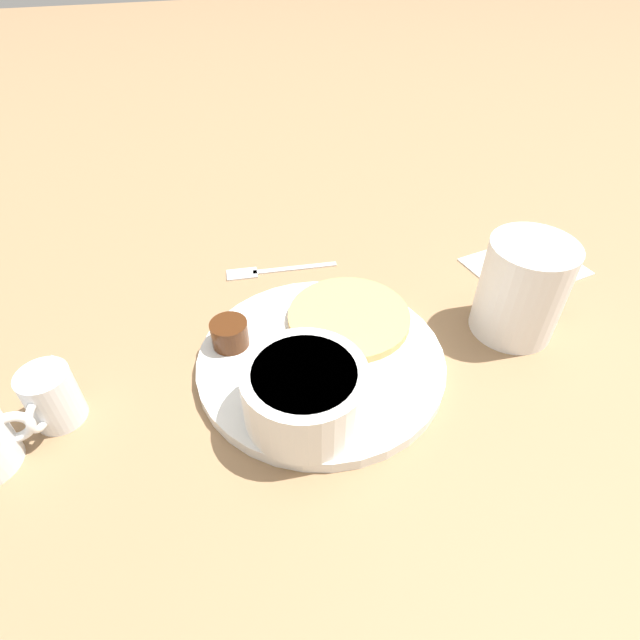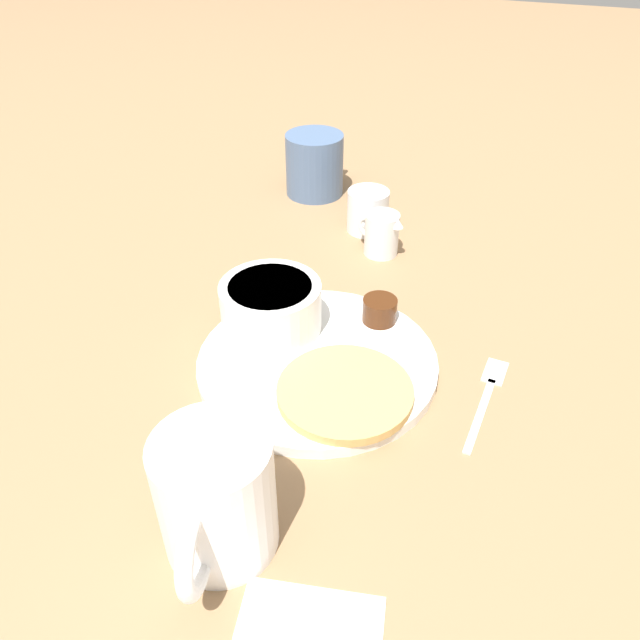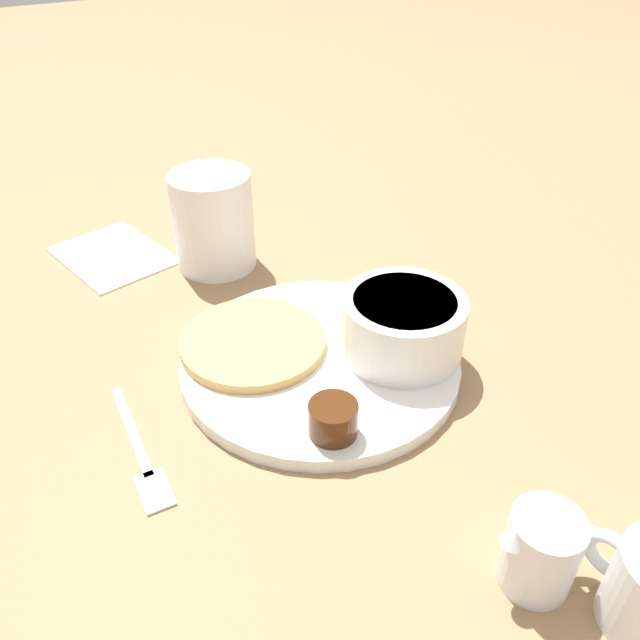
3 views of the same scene
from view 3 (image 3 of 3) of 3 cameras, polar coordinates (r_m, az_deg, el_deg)
name	(u,v)px [view 3 (image 3 of 3)]	position (r m, az deg, el deg)	size (l,w,h in m)	color
ground_plane	(320,366)	(0.53, 0.00, -4.23)	(4.00, 4.00, 0.00)	#93704C
plate	(320,361)	(0.53, 0.00, -3.73)	(0.23, 0.23, 0.01)	white
pancake_stack	(253,342)	(0.53, -6.12, -2.01)	(0.12, 0.12, 0.01)	tan
bowl	(403,323)	(0.51, 7.57, -0.30)	(0.10, 0.10, 0.05)	white
syrup_cup	(333,419)	(0.45, 1.20, -9.04)	(0.04, 0.04, 0.03)	#47230F
butter_ramekin	(423,341)	(0.51, 9.39, -1.93)	(0.05, 0.05, 0.05)	white
coffee_mug	(214,219)	(0.66, -9.66, 9.06)	(0.12, 0.08, 0.10)	white
creamer_pitcher_near	(539,552)	(0.40, 19.40, -19.37)	(0.04, 0.06, 0.06)	white
fork	(143,458)	(0.47, -15.92, -12.05)	(0.13, 0.02, 0.00)	silver
napkin	(113,255)	(0.72, -18.42, 5.68)	(0.14, 0.12, 0.00)	white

